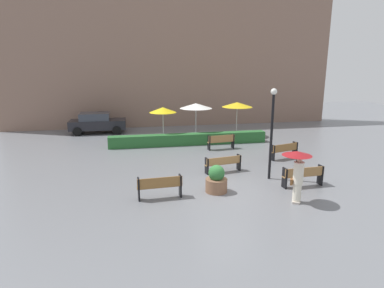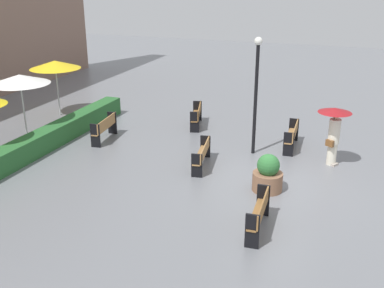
% 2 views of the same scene
% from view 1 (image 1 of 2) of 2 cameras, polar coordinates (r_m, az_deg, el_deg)
% --- Properties ---
extents(ground_plane, '(60.00, 60.00, 0.00)m').
position_cam_1_polar(ground_plane, '(13.83, 6.16, -8.18)').
color(ground_plane, slate).
extents(bench_mid_center, '(1.88, 0.66, 0.80)m').
position_cam_1_polar(bench_mid_center, '(16.03, 5.50, -3.29)').
color(bench_mid_center, '#9E7242').
rests_on(bench_mid_center, ground).
extents(bench_far_right, '(1.79, 0.83, 0.88)m').
position_cam_1_polar(bench_far_right, '(18.94, 15.82, -0.97)').
color(bench_far_right, olive).
rests_on(bench_far_right, ground).
extents(bench_back_row, '(1.75, 0.56, 0.91)m').
position_cam_1_polar(bench_back_row, '(20.40, 5.13, 0.56)').
color(bench_back_row, '#9E7242').
rests_on(bench_back_row, ground).
extents(bench_near_right, '(1.86, 0.45, 0.88)m').
position_cam_1_polar(bench_near_right, '(14.87, 18.85, -5.12)').
color(bench_near_right, '#9E7242').
rests_on(bench_near_right, ground).
extents(bench_near_left, '(1.78, 0.43, 0.90)m').
position_cam_1_polar(bench_near_left, '(12.90, -5.63, -7.23)').
color(bench_near_left, olive).
rests_on(bench_near_left, ground).
extents(pedestrian_with_umbrella, '(1.10, 1.10, 2.02)m').
position_cam_1_polar(pedestrian_with_umbrella, '(12.85, 17.92, -4.00)').
color(pedestrian_with_umbrella, silver).
rests_on(pedestrian_with_umbrella, ground).
extents(planter_pot, '(0.90, 0.90, 1.15)m').
position_cam_1_polar(planter_pot, '(13.57, 4.28, -6.35)').
color(planter_pot, brown).
rests_on(planter_pot, ground).
extents(lamp_post, '(0.28, 0.28, 4.14)m').
position_cam_1_polar(lamp_post, '(14.99, 13.79, 3.24)').
color(lamp_post, black).
rests_on(lamp_post, ground).
extents(patio_umbrella_yellow, '(1.82, 1.82, 2.38)m').
position_cam_1_polar(patio_umbrella_yellow, '(22.09, -5.11, 5.94)').
color(patio_umbrella_yellow, silver).
rests_on(patio_umbrella_yellow, ground).
extents(patio_umbrella_white, '(2.22, 2.22, 2.58)m').
position_cam_1_polar(patio_umbrella_white, '(22.61, 0.69, 6.67)').
color(patio_umbrella_white, silver).
rests_on(patio_umbrella_white, ground).
extents(patio_umbrella_yellow_far, '(2.23, 2.23, 2.50)m').
position_cam_1_polar(patio_umbrella_yellow_far, '(24.24, 7.89, 6.82)').
color(patio_umbrella_yellow_far, silver).
rests_on(patio_umbrella_yellow_far, ground).
extents(hedge_strip, '(10.40, 0.70, 0.74)m').
position_cam_1_polar(hedge_strip, '(21.54, -0.53, 0.84)').
color(hedge_strip, '#28602D').
rests_on(hedge_strip, ground).
extents(building_facade, '(28.00, 1.20, 11.87)m').
position_cam_1_polar(building_facade, '(28.54, -3.29, 15.18)').
color(building_facade, '#846656').
rests_on(building_facade, ground).
extents(parked_car, '(4.21, 1.99, 1.57)m').
position_cam_1_polar(parked_car, '(26.29, -16.22, 3.61)').
color(parked_car, black).
rests_on(parked_car, ground).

